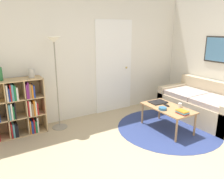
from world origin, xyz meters
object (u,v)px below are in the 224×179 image
at_px(coffee_table, 168,110).
at_px(bowl, 163,108).
at_px(couch, 203,105).
at_px(vase_on_shelf, 31,73).
at_px(bookshelf, 14,109).
at_px(cup, 180,105).
at_px(floor_lamp, 55,60).
at_px(bottle_right, 0,74).
at_px(laptop, 158,102).

distance_m(coffee_table, bowl, 0.19).
distance_m(couch, vase_on_shelf, 3.49).
bearing_deg(bookshelf, cup, -26.51).
distance_m(floor_lamp, couch, 3.14).
distance_m(coffee_table, bottle_right, 2.97).
bearing_deg(couch, coffee_table, -179.35).
height_order(floor_lamp, laptop, floor_lamp).
relative_size(bookshelf, floor_lamp, 0.59).
height_order(floor_lamp, vase_on_shelf, floor_lamp).
height_order(bookshelf, cup, bookshelf).
bearing_deg(vase_on_shelf, floor_lamp, -14.69).
bearing_deg(bookshelf, laptop, -20.46).
relative_size(couch, laptop, 5.09).
bearing_deg(bowl, vase_on_shelf, 146.92).
bearing_deg(cup, bookshelf, 153.49).
distance_m(floor_lamp, bowl, 2.10).
relative_size(couch, bowl, 11.68).
relative_size(floor_lamp, bowl, 11.85).
bearing_deg(laptop, vase_on_shelf, 156.49).
bearing_deg(coffee_table, bowl, -165.77).
xyz_separation_m(bookshelf, floor_lamp, (0.75, -0.10, 0.81)).
distance_m(floor_lamp, vase_on_shelf, 0.47).
distance_m(couch, coffee_table, 1.06).
relative_size(couch, bottle_right, 6.03).
height_order(laptop, bowl, bowl).
height_order(coffee_table, vase_on_shelf, vase_on_shelf).
distance_m(coffee_table, laptop, 0.30).
bearing_deg(cup, vase_on_shelf, 150.11).
distance_m(laptop, cup, 0.43).
bearing_deg(vase_on_shelf, cup, -29.89).
xyz_separation_m(coffee_table, bowl, (-0.17, -0.04, 0.07)).
height_order(coffee_table, bottle_right, bottle_right).
xyz_separation_m(coffee_table, vase_on_shelf, (-2.12, 1.22, 0.70)).
bearing_deg(bottle_right, coffee_table, -25.24).
relative_size(floor_lamp, laptop, 5.17).
xyz_separation_m(floor_lamp, bowl, (1.54, -1.16, -0.85)).
bearing_deg(laptop, bookshelf, 159.54).
xyz_separation_m(laptop, bottle_right, (-2.63, 0.94, 0.68)).
height_order(bookshelf, vase_on_shelf, vase_on_shelf).
height_order(couch, coffee_table, couch).
bearing_deg(couch, bowl, -177.37).
xyz_separation_m(bookshelf, bowl, (2.29, -1.26, -0.04)).
bearing_deg(laptop, bowl, -120.43).
height_order(laptop, vase_on_shelf, vase_on_shelf).
relative_size(laptop, bottle_right, 1.18).
bearing_deg(couch, vase_on_shelf, 159.09).
relative_size(coffee_table, bowl, 6.76).
bearing_deg(bottle_right, vase_on_shelf, -0.87).
distance_m(laptop, vase_on_shelf, 2.42).
xyz_separation_m(laptop, vase_on_shelf, (-2.14, 0.93, 0.64)).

